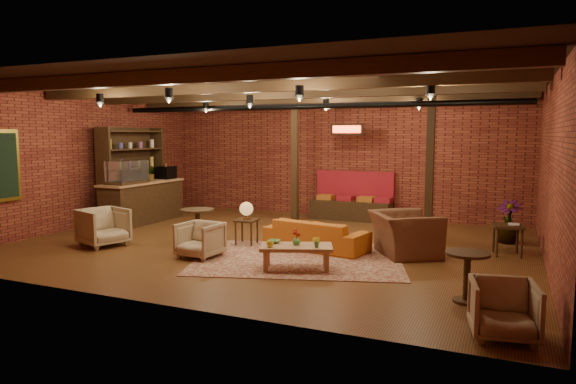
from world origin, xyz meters
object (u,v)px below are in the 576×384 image
at_px(armchair_far, 504,307).
at_px(armchair_a, 103,225).
at_px(side_table_lamp, 246,212).
at_px(plant_tall, 510,179).
at_px(coffee_table, 296,248).
at_px(round_table_right, 467,269).
at_px(round_table_left, 198,220).
at_px(sofa, 316,235).
at_px(armchair_b, 200,238).
at_px(side_table_book, 508,227).
at_px(armchair_right, 405,227).

bearing_deg(armchair_far, armchair_a, 155.61).
height_order(side_table_lamp, plant_tall, plant_tall).
distance_m(coffee_table, round_table_right, 2.80).
bearing_deg(round_table_left, sofa, 10.29).
relative_size(armchair_a, armchair_b, 1.18).
relative_size(side_table_lamp, round_table_right, 1.28).
bearing_deg(coffee_table, side_table_book, 37.73).
xyz_separation_m(round_table_right, plant_tall, (0.47, 4.30, 0.88)).
xyz_separation_m(coffee_table, side_table_book, (3.20, 2.47, 0.17)).
bearing_deg(armchair_far, armchair_right, 106.48).
bearing_deg(armchair_far, sofa, 126.02).
height_order(sofa, side_table_book, side_table_book).
bearing_deg(armchair_right, round_table_left, 66.77).
bearing_deg(side_table_lamp, armchair_a, -153.84).
height_order(armchair_a, armchair_far, armchair_a).
relative_size(sofa, round_table_left, 2.82).
distance_m(armchair_a, plant_tall, 8.27).
height_order(sofa, armchair_a, armchair_a).
relative_size(round_table_left, armchair_far, 1.01).
relative_size(armchair_b, armchair_far, 1.01).
bearing_deg(side_table_lamp, armchair_right, 5.87).
distance_m(armchair_far, plant_tall, 5.49).
bearing_deg(armchair_a, armchair_right, -55.81).
bearing_deg(round_table_right, armchair_a, 173.71).
xyz_separation_m(armchair_a, armchair_b, (2.31, -0.06, -0.06)).
bearing_deg(armchair_a, round_table_left, -41.03).
relative_size(side_table_book, armchair_far, 0.85).
height_order(side_table_lamp, round_table_right, side_table_lamp).
relative_size(round_table_left, armchair_a, 0.85).
height_order(round_table_right, plant_tall, plant_tall).
relative_size(coffee_table, armchair_b, 1.85).
relative_size(armchair_a, round_table_right, 1.24).
relative_size(side_table_lamp, armchair_a, 1.04).
xyz_separation_m(sofa, round_table_left, (-2.42, -0.44, 0.19)).
xyz_separation_m(coffee_table, armchair_far, (3.20, -1.74, -0.01)).
bearing_deg(armchair_right, round_table_right, 176.20).
bearing_deg(plant_tall, coffee_table, -131.07).
distance_m(coffee_table, round_table_left, 2.83).
distance_m(armchair_right, round_table_right, 2.67).
bearing_deg(round_table_left, side_table_book, 13.55).
height_order(round_table_left, armchair_right, armchair_right).
bearing_deg(armchair_b, coffee_table, 2.18).
height_order(armchair_right, round_table_right, armchair_right).
bearing_deg(side_table_lamp, armchair_far, -32.81).
bearing_deg(coffee_table, armchair_b, 177.78).
relative_size(armchair_right, plant_tall, 0.46).
relative_size(round_table_left, plant_tall, 0.27).
bearing_deg(plant_tall, sofa, -147.56).
height_order(coffee_table, side_table_book, coffee_table).
bearing_deg(round_table_left, armchair_far, -25.80).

